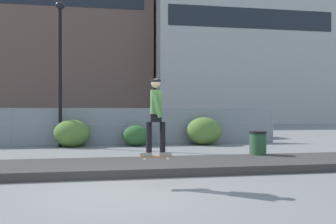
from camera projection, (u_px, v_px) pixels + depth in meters
name	position (u px, v px, depth m)	size (l,w,h in m)	color
ground_plane	(125.00, 192.00, 7.21)	(120.00, 120.00, 0.00)	slate
gravel_berm	(121.00, 167.00, 9.75)	(15.73, 2.44, 0.24)	#3D3A38
skateboard	(156.00, 157.00, 7.71)	(0.81, 0.24, 0.07)	#9E5B33
skater	(156.00, 112.00, 7.70)	(0.72, 0.59, 1.75)	gray
chain_fence	(116.00, 126.00, 17.00)	(16.75, 0.06, 1.85)	gray
street_lamp	(60.00, 57.00, 16.13)	(0.44, 0.44, 6.88)	black
parked_car_near	(36.00, 126.00, 19.63)	(4.52, 2.20, 1.66)	#B7BABF
parked_car_mid	(140.00, 125.00, 20.29)	(4.47, 2.08, 1.66)	black
parked_car_far	(233.00, 125.00, 21.39)	(4.55, 2.26, 1.66)	silver
library_building	(35.00, 31.00, 46.47)	(31.28, 11.87, 25.24)	brown
office_block	(233.00, 49.00, 48.37)	(22.95, 13.62, 20.97)	#B2AFA8
shrub_left	(72.00, 133.00, 16.12)	(1.67, 1.37, 1.29)	#567A33
shrub_center	(136.00, 136.00, 16.55)	(1.31, 1.07, 1.01)	#2D5B28
shrub_right	(204.00, 131.00, 17.18)	(1.80, 1.47, 1.39)	#567A33
trash_bin	(258.00, 146.00, 11.54)	(0.59, 0.59, 1.03)	#2D5133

